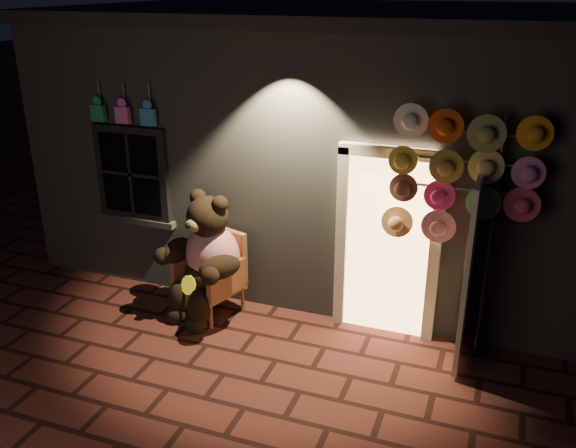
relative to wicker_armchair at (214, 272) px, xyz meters
The scene contains 5 objects.
ground 1.46m from the wicker_armchair, 60.18° to the right, with size 60.00×60.00×0.00m, color #4C221D.
shop_building 3.13m from the wicker_armchair, 76.29° to the left, with size 7.30×5.95×3.51m.
wicker_armchair is the anchor object (origin of this frame).
teddy_bear 0.27m from the wicker_armchair, 102.53° to the right, with size 1.09×1.02×1.59m.
hat_rack 3.11m from the wicker_armchair, ahead, with size 1.49×0.22×2.63m.
Camera 1 is at (2.45, -4.72, 3.80)m, focal length 38.00 mm.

